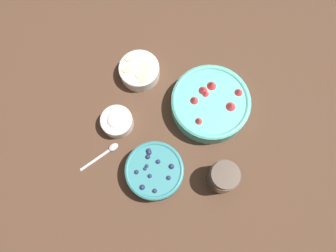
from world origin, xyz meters
The scene contains 7 objects.
ground_plane centered at (0.00, 0.00, 0.00)m, with size 4.00×4.00×0.00m, color #4C3323.
bowl_strawberries centered at (-0.04, 0.15, 0.04)m, with size 0.25×0.25×0.08m.
bowl_blueberries centered at (0.08, -0.10, 0.03)m, with size 0.17×0.17×0.06m.
bowl_bananas centered at (-0.25, -0.01, 0.03)m, with size 0.13×0.13×0.05m.
bowl_cream centered at (-0.12, -0.14, 0.03)m, with size 0.10×0.10×0.05m.
jar_chocolate centered at (0.18, 0.07, 0.05)m, with size 0.09×0.09×0.10m.
spoon centered at (-0.05, -0.21, 0.00)m, with size 0.04×0.14×0.01m.
Camera 1 is at (0.23, -0.13, 1.00)m, focal length 35.00 mm.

